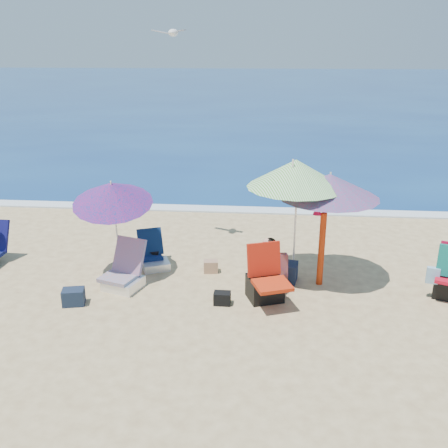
# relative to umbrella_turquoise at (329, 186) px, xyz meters

# --- Properties ---
(ground) EXTENTS (120.00, 120.00, 0.00)m
(ground) POSITION_rel_umbrella_turquoise_xyz_m (-1.46, -1.29, -1.74)
(ground) COLOR #D8BC84
(ground) RESTS_ON ground
(sea) EXTENTS (120.00, 80.00, 0.12)m
(sea) POSITION_rel_umbrella_turquoise_xyz_m (-1.46, 43.71, -1.79)
(sea) COLOR navy
(sea) RESTS_ON ground
(foam) EXTENTS (120.00, 0.50, 0.04)m
(foam) POSITION_rel_umbrella_turquoise_xyz_m (-1.46, 3.81, -1.72)
(foam) COLOR white
(foam) RESTS_ON ground
(umbrella_turquoise) EXTENTS (1.80, 1.80, 1.98)m
(umbrella_turquoise) POSITION_rel_umbrella_turquoise_xyz_m (0.00, 0.00, 0.00)
(umbrella_turquoise) COLOR silver
(umbrella_turquoise) RESTS_ON ground
(umbrella_striped) EXTENTS (2.15, 2.15, 2.22)m
(umbrella_striped) POSITION_rel_umbrella_turquoise_xyz_m (-0.57, 0.00, 0.20)
(umbrella_striped) COLOR white
(umbrella_striped) RESTS_ON ground
(umbrella_blue) EXTENTS (1.64, 1.68, 1.92)m
(umbrella_blue) POSITION_rel_umbrella_turquoise_xyz_m (-3.73, -0.19, -0.17)
(umbrella_blue) COLOR white
(umbrella_blue) RESTS_ON ground
(furled_umbrella) EXTENTS (0.29, 0.20, 1.46)m
(furled_umbrella) POSITION_rel_umbrella_turquoise_xyz_m (-0.10, -0.21, -0.94)
(furled_umbrella) COLOR #BD310D
(furled_umbrella) RESTS_ON ground
(chair_navy) EXTENTS (0.76, 0.81, 0.67)m
(chair_navy) POSITION_rel_umbrella_turquoise_xyz_m (-3.16, 0.26, -1.56)
(chair_navy) COLOR #0D1E49
(chair_navy) RESTS_ON ground
(chair_rainbow) EXTENTS (0.80, 0.85, 0.81)m
(chair_rainbow) POSITION_rel_umbrella_turquoise_xyz_m (-3.48, -0.62, -1.52)
(chair_rainbow) COLOR #D9684C
(chair_rainbow) RESTS_ON ground
(camp_chair_left) EXTENTS (0.80, 0.96, 0.97)m
(camp_chair_left) POSITION_rel_umbrella_turquoise_xyz_m (-1.03, -0.89, -1.45)
(camp_chair_left) COLOR red
(camp_chair_left) RESTS_ON ground
(person_center) EXTENTS (0.65, 0.59, 0.90)m
(person_center) POSITION_rel_umbrella_turquoise_xyz_m (-1.00, -0.39, -1.30)
(person_center) COLOR tan
(person_center) RESTS_ON ground
(bag_navy_a) EXTENTS (0.39, 0.32, 0.27)m
(bag_navy_a) POSITION_rel_umbrella_turquoise_xyz_m (-4.13, -1.32, -1.61)
(bag_navy_a) COLOR #192337
(bag_navy_a) RESTS_ON ground
(bag_black_a) EXTENTS (0.35, 0.26, 0.25)m
(bag_black_a) POSITION_rel_umbrella_turquoise_xyz_m (-3.25, 0.47, -1.62)
(bag_black_a) COLOR black
(bag_black_a) RESTS_ON ground
(bag_tan) EXTENTS (0.29, 0.22, 0.23)m
(bag_tan) POSITION_rel_umbrella_turquoise_xyz_m (-2.04, 0.11, -1.63)
(bag_tan) COLOR #A27B5C
(bag_tan) RESTS_ON ground
(bag_navy_b) EXTENTS (0.51, 0.42, 0.34)m
(bag_navy_b) POSITION_rel_umbrella_turquoise_xyz_m (-0.70, -0.13, -1.57)
(bag_navy_b) COLOR #192237
(bag_navy_b) RESTS_ON ground
(bag_black_b) EXTENTS (0.27, 0.19, 0.21)m
(bag_black_b) POSITION_rel_umbrella_turquoise_xyz_m (-1.72, -1.10, -1.64)
(bag_black_b) COLOR black
(bag_black_b) RESTS_ON ground
(seagull) EXTENTS (0.69, 0.41, 0.14)m
(seagull) POSITION_rel_umbrella_turquoise_xyz_m (-2.88, 1.50, 2.46)
(seagull) COLOR white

